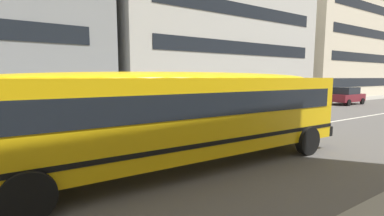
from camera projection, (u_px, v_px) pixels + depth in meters
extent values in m
plane|color=#54514F|center=(138.00, 153.00, 9.08)|extent=(400.00, 400.00, 0.00)
cube|color=gray|center=(92.00, 122.00, 15.34)|extent=(120.00, 3.00, 0.01)
cube|color=silver|center=(138.00, 153.00, 9.08)|extent=(110.00, 0.16, 0.01)
cube|color=yellow|center=(187.00, 114.00, 7.68)|extent=(10.58, 2.59, 2.11)
cube|color=black|center=(302.00, 126.00, 10.53)|extent=(0.24, 2.40, 0.34)
cube|color=black|center=(187.00, 101.00, 7.63)|extent=(9.95, 2.62, 0.61)
cube|color=black|center=(187.00, 135.00, 7.75)|extent=(10.60, 2.62, 0.11)
ellipsoid|color=yellow|center=(187.00, 78.00, 7.55)|extent=(10.16, 2.39, 0.34)
cylinder|color=red|center=(54.00, 121.00, 7.11)|extent=(0.43, 0.43, 0.03)
cylinder|color=black|center=(28.00, 196.00, 4.72)|extent=(0.96, 0.29, 0.96)
cylinder|color=black|center=(29.00, 160.00, 6.75)|extent=(0.96, 0.29, 0.96)
cylinder|color=black|center=(308.00, 141.00, 8.84)|extent=(0.96, 0.29, 0.96)
cylinder|color=black|center=(256.00, 129.00, 10.88)|extent=(0.96, 0.29, 0.96)
cube|color=#C1B28E|center=(302.00, 102.00, 20.99)|extent=(3.98, 1.90, 0.70)
cube|color=black|center=(301.00, 93.00, 20.84)|extent=(2.28, 1.67, 0.64)
cylinder|color=black|center=(303.00, 104.00, 22.40)|extent=(0.61, 0.21, 0.60)
cylinder|color=black|center=(321.00, 106.00, 20.93)|extent=(0.61, 0.21, 0.60)
cylinder|color=black|center=(282.00, 106.00, 21.14)|extent=(0.61, 0.21, 0.60)
cylinder|color=black|center=(299.00, 108.00, 19.66)|extent=(0.61, 0.21, 0.60)
cube|color=maroon|center=(346.00, 98.00, 25.16)|extent=(3.94, 1.79, 0.70)
cube|color=black|center=(346.00, 91.00, 25.00)|extent=(2.24, 1.61, 0.64)
cylinder|color=black|center=(344.00, 100.00, 26.62)|extent=(0.60, 0.19, 0.60)
cylinder|color=black|center=(362.00, 101.00, 25.21)|extent=(0.60, 0.19, 0.60)
cylinder|color=black|center=(330.00, 101.00, 25.19)|extent=(0.60, 0.19, 0.60)
cylinder|color=black|center=(349.00, 103.00, 23.78)|extent=(0.60, 0.19, 0.60)
cube|color=#B7B7B2|center=(203.00, 11.00, 27.83)|extent=(20.67, 12.68, 19.20)
cube|color=black|center=(243.00, 85.00, 23.39)|extent=(17.36, 0.04, 1.10)
cube|color=black|center=(244.00, 48.00, 23.01)|extent=(17.36, 0.04, 1.10)
cube|color=black|center=(245.00, 10.00, 22.64)|extent=(17.36, 0.04, 1.10)
cube|color=beige|center=(324.00, 52.00, 39.33)|extent=(19.13, 11.73, 12.80)
cube|color=black|center=(364.00, 82.00, 34.91)|extent=(16.07, 0.04, 1.10)
cube|color=black|center=(366.00, 58.00, 34.54)|extent=(16.07, 0.04, 1.10)
cube|color=black|center=(368.00, 33.00, 34.16)|extent=(16.07, 0.04, 1.10)
cube|color=black|center=(370.00, 7.00, 33.79)|extent=(16.07, 0.04, 1.10)
cube|color=gray|center=(327.00, 6.00, 38.55)|extent=(19.13, 11.73, 0.50)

